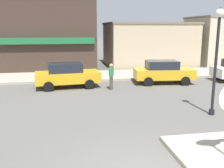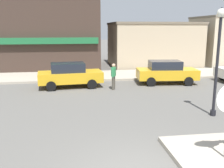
# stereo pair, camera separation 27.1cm
# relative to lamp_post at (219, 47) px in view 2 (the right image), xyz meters

# --- Properties ---
(kerb_far) EXTENTS (80.00, 4.00, 0.15)m
(kerb_far) POSITION_rel_lamp_post_xyz_m (-4.27, 10.05, -2.88)
(kerb_far) COLOR #A89E8C
(kerb_far) RESTS_ON ground
(lamp_post) EXTENTS (0.36, 0.36, 4.54)m
(lamp_post) POSITION_rel_lamp_post_xyz_m (0.00, 0.00, 0.00)
(lamp_post) COLOR black
(lamp_post) RESTS_ON ground
(parked_car_nearest) EXTENTS (4.14, 2.17, 1.56)m
(parked_car_nearest) POSITION_rel_lamp_post_xyz_m (-6.17, 6.57, -2.15)
(parked_car_nearest) COLOR gold
(parked_car_nearest) RESTS_ON ground
(parked_car_second) EXTENTS (4.14, 2.16, 1.56)m
(parked_car_second) POSITION_rel_lamp_post_xyz_m (0.31, 6.74, -2.15)
(parked_car_second) COLOR gold
(parked_car_second) RESTS_ON ground
(pedestrian_crossing_near) EXTENTS (0.35, 0.54, 1.61)m
(pedestrian_crossing_near) POSITION_rel_lamp_post_xyz_m (-3.52, 5.48, -2.09)
(pedestrian_crossing_near) COLOR #4C473D
(pedestrian_crossing_near) RESTS_ON ground
(building_corner_shop) EXTENTS (9.83, 10.39, 7.61)m
(building_corner_shop) POSITION_rel_lamp_post_xyz_m (-8.36, 16.99, 0.85)
(building_corner_shop) COLOR #3D2D26
(building_corner_shop) RESTS_ON ground
(building_storefront_left_near) EXTENTS (8.36, 6.49, 4.25)m
(building_storefront_left_near) POSITION_rel_lamp_post_xyz_m (1.97, 15.56, -0.83)
(building_storefront_left_near) COLOR tan
(building_storefront_left_near) RESTS_ON ground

